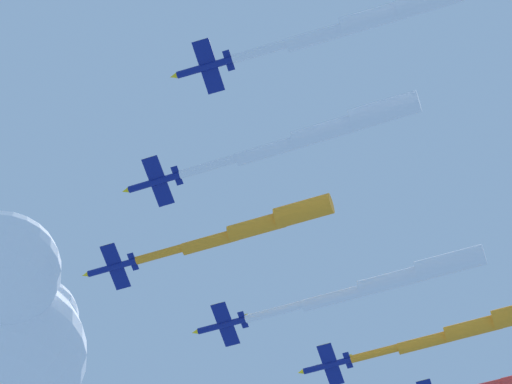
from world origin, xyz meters
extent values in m
cylinder|color=navy|center=(-22.70, -19.27, 155.49)|extent=(6.21, 8.20, 1.36)
cone|color=yellow|center=(-25.55, -23.44, 155.49)|extent=(1.80, 1.80, 1.30)
cylinder|color=black|center=(-20.02, -15.35, 155.49)|extent=(1.18, 1.07, 1.02)
ellipsoid|color=black|center=(-23.92, -20.84, 155.94)|extent=(1.83, 2.09, 0.87)
cube|color=navy|center=(-22.38, -18.84, 155.45)|extent=(8.21, 6.80, 2.48)
cube|color=yellow|center=(-19.35, -20.91, 156.59)|extent=(1.88, 2.29, 0.29)
cube|color=yellow|center=(-25.45, -16.74, 154.44)|extent=(1.88, 2.29, 0.29)
cube|color=navy|center=(-20.56, -16.15, 155.49)|extent=(3.18, 2.66, 0.99)
cube|color=yellow|center=(-20.78, -16.01, 156.41)|extent=(1.32, 1.52, 1.86)
cylinder|color=orange|center=(-17.47, -11.63, 155.49)|extent=(6.90, 8.98, 1.73)
cylinder|color=orange|center=(-12.95, -4.51, 155.41)|extent=(7.62, 9.47, 2.60)
cylinder|color=orange|center=(-7.86, 2.22, 155.53)|extent=(8.33, 9.96, 3.47)
cylinder|color=orange|center=(-2.76, 8.94, 155.65)|extent=(9.05, 10.45, 4.34)
cylinder|color=navy|center=(-1.45, -16.35, 152.56)|extent=(6.23, 8.18, 1.36)
cone|color=yellow|center=(-4.32, -20.50, 152.56)|extent=(1.80, 1.80, 1.29)
cylinder|color=black|center=(1.24, -12.44, 152.56)|extent=(1.18, 1.07, 1.02)
ellipsoid|color=black|center=(-2.68, -17.90, 153.01)|extent=(1.83, 2.08, 0.86)
cube|color=navy|center=(-1.14, -15.91, 152.51)|extent=(8.22, 6.83, 2.42)
cube|color=yellow|center=(1.90, -18.00, 153.63)|extent=(1.88, 2.29, 0.29)
cube|color=yellow|center=(-4.20, -13.79, 151.53)|extent=(1.88, 2.29, 0.29)
cube|color=navy|center=(0.69, -13.23, 152.56)|extent=(3.18, 2.67, 0.97)
cube|color=yellow|center=(0.48, -13.09, 153.47)|extent=(1.32, 1.51, 1.86)
cylinder|color=white|center=(4.11, -8.28, 152.56)|extent=(7.62, 9.97, 1.73)
cylinder|color=white|center=(9.26, -0.31, 152.48)|extent=(8.33, 10.46, 2.59)
cylinder|color=white|center=(14.98, 7.28, 152.59)|extent=(9.04, 10.95, 3.46)
cylinder|color=white|center=(20.72, 14.85, 152.71)|extent=(9.76, 11.44, 4.32)
cylinder|color=navy|center=(-27.84, 1.54, 152.47)|extent=(6.15, 8.21, 1.34)
cone|color=yellow|center=(-30.67, -2.64, 152.47)|extent=(1.78, 1.79, 1.27)
cylinder|color=black|center=(-25.18, 5.48, 152.47)|extent=(1.17, 1.06, 1.00)
ellipsoid|color=black|center=(-29.05, -0.03, 152.93)|extent=(1.81, 2.08, 0.85)
cube|color=navy|center=(-27.53, 1.98, 152.43)|extent=(8.28, 6.81, 2.23)
cube|color=yellow|center=(-24.45, -0.09, 153.46)|extent=(1.87, 2.30, 0.27)
cube|color=yellow|center=(-30.63, 4.08, 151.53)|extent=(1.87, 2.30, 0.27)
cube|color=navy|center=(-25.72, 4.68, 152.47)|extent=(3.20, 2.66, 0.90)
cube|color=yellow|center=(-25.92, 4.81, 153.39)|extent=(1.27, 1.49, 1.87)
cylinder|color=white|center=(-22.15, 9.96, 152.47)|extent=(7.99, 10.69, 1.71)
cylinder|color=white|center=(-16.67, 18.58, 152.40)|extent=(8.70, 11.16, 2.56)
cylinder|color=white|center=(-10.61, 26.82, 152.50)|extent=(9.41, 11.64, 3.41)
cylinder|color=white|center=(-4.54, 35.04, 152.61)|extent=(10.11, 12.12, 4.26)
cylinder|color=navy|center=(19.79, -13.42, 154.68)|extent=(6.08, 8.27, 1.37)
cone|color=yellow|center=(17.02, -17.64, 154.68)|extent=(1.80, 1.80, 1.30)
cylinder|color=black|center=(22.40, -9.45, 154.68)|extent=(1.19, 1.07, 1.03)
ellipsoid|color=black|center=(18.59, -15.00, 155.13)|extent=(1.81, 2.09, 0.87)
cube|color=navy|center=(20.10, -12.97, 154.64)|extent=(8.24, 6.70, 2.54)
cube|color=yellow|center=(23.16, -14.99, 155.81)|extent=(1.85, 2.31, 0.30)
cube|color=yellow|center=(17.00, -10.94, 153.60)|extent=(1.85, 2.31, 0.30)
cube|color=navy|center=(21.86, -10.26, 154.68)|extent=(3.19, 2.62, 1.01)
cube|color=yellow|center=(21.64, -10.11, 155.59)|extent=(1.32, 1.53, 1.85)
cylinder|color=white|center=(24.90, -5.63, 154.68)|extent=(6.84, 9.16, 1.74)
cylinder|color=white|center=(29.35, 1.66, 154.60)|extent=(7.57, 9.64, 2.61)
cylinder|color=white|center=(34.37, 8.58, 154.72)|extent=(8.30, 10.12, 3.48)
cylinder|color=navy|center=(-32.98, 22.36, 153.46)|extent=(6.21, 8.19, 1.35)
cone|color=yellow|center=(-35.84, 18.20, 153.46)|extent=(1.80, 1.80, 1.29)
cylinder|color=black|center=(-30.29, 26.28, 153.46)|extent=(1.18, 1.07, 1.02)
ellipsoid|color=black|center=(-34.21, 20.80, 153.91)|extent=(1.83, 2.08, 0.86)
cube|color=navy|center=(-32.67, 22.80, 153.41)|extent=(8.23, 6.83, 2.38)
cube|color=yellow|center=(-29.62, 20.71, 154.50)|extent=(1.88, 2.29, 0.28)
cube|color=yellow|center=(-35.74, 24.91, 152.45)|extent=(1.88, 2.29, 0.28)
cube|color=navy|center=(-30.84, 25.48, 153.46)|extent=(3.19, 2.67, 0.95)
cube|color=yellow|center=(-31.05, 25.62, 154.37)|extent=(1.31, 1.51, 1.86)
cylinder|color=orange|center=(-27.67, 30.10, 153.46)|extent=(7.07, 9.21, 1.72)
cylinder|color=orange|center=(-22.99, 37.42, 153.38)|extent=(7.78, 9.69, 2.58)
cylinder|color=orange|center=(-17.75, 44.36, 153.49)|extent=(8.49, 10.18, 3.45)
cube|color=yellow|center=(-34.76, 41.56, 156.27)|extent=(1.87, 2.30, 0.29)
sphere|color=white|center=(-45.66, -34.27, 153.39)|extent=(29.79, 29.79, 29.79)
sphere|color=white|center=(-28.95, -37.67, 156.05)|extent=(20.86, 20.86, 20.86)
sphere|color=white|center=(-45.56, -30.24, 164.02)|extent=(16.39, 16.39, 16.39)
camera|label=1|loc=(107.89, -29.43, -6.02)|focal=84.59mm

